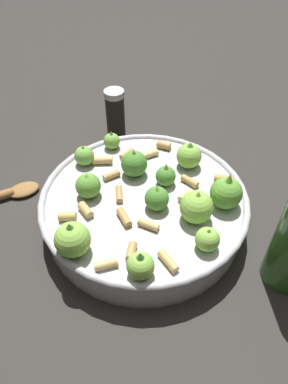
# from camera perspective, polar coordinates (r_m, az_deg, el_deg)

# --- Properties ---
(ground_plane) EXTENTS (2.40, 2.40, 0.00)m
(ground_plane) POSITION_cam_1_polar(r_m,az_deg,el_deg) (0.56, 0.00, -4.59)
(ground_plane) COLOR #2D2B28
(cooking_pan) EXTENTS (0.31, 0.31, 0.11)m
(cooking_pan) POSITION_cam_1_polar(r_m,az_deg,el_deg) (0.53, 0.15, -2.17)
(cooking_pan) COLOR #B7B7BC
(cooking_pan) RESTS_ON ground
(pepper_shaker) EXTENTS (0.04, 0.04, 0.10)m
(pepper_shaker) POSITION_cam_1_polar(r_m,az_deg,el_deg) (0.71, -4.69, 12.66)
(pepper_shaker) COLOR black
(pepper_shaker) RESTS_ON ground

